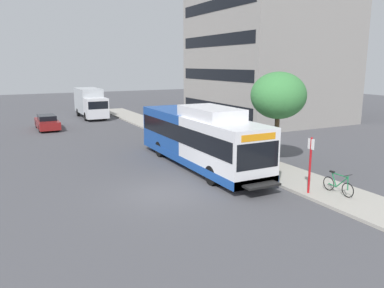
# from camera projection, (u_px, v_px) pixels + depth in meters

# --- Properties ---
(ground_plane) EXTENTS (120.00, 120.00, 0.00)m
(ground_plane) POSITION_uv_depth(u_px,v_px,m) (115.00, 157.00, 24.88)
(ground_plane) COLOR #4C4C51
(sidewalk_curb) EXTENTS (3.00, 56.00, 0.14)m
(sidewalk_curb) POSITION_uv_depth(u_px,v_px,m) (223.00, 151.00, 26.26)
(sidewalk_curb) COLOR #A8A399
(sidewalk_curb) RESTS_ON ground
(transit_bus) EXTENTS (2.58, 12.25, 3.65)m
(transit_bus) POSITION_uv_depth(u_px,v_px,m) (199.00, 138.00, 22.45)
(transit_bus) COLOR white
(transit_bus) RESTS_ON ground
(bus_stop_sign_pole) EXTENTS (0.10, 0.36, 2.60)m
(bus_stop_sign_pole) POSITION_uv_depth(u_px,v_px,m) (310.00, 161.00, 17.34)
(bus_stop_sign_pole) COLOR red
(bus_stop_sign_pole) RESTS_ON sidewalk_curb
(bicycle_parked) EXTENTS (0.52, 1.76, 1.02)m
(bicycle_parked) POSITION_uv_depth(u_px,v_px,m) (338.00, 185.00, 17.43)
(bicycle_parked) COLOR black
(bicycle_parked) RESTS_ON sidewalk_curb
(street_tree_near_stop) EXTENTS (3.21, 3.21, 5.40)m
(street_tree_near_stop) POSITION_uv_depth(u_px,v_px,m) (278.00, 96.00, 22.15)
(street_tree_near_stop) COLOR #4C3823
(street_tree_near_stop) RESTS_ON sidewalk_curb
(parked_car_far_lane) EXTENTS (1.80, 4.50, 1.33)m
(parked_car_far_lane) POSITION_uv_depth(u_px,v_px,m) (47.00, 122.00, 35.39)
(parked_car_far_lane) COLOR maroon
(parked_car_far_lane) RESTS_ON ground
(box_truck_background) EXTENTS (2.32, 7.01, 3.25)m
(box_truck_background) POSITION_uv_depth(u_px,v_px,m) (90.00, 102.00, 42.85)
(box_truck_background) COLOR silver
(box_truck_background) RESTS_ON ground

